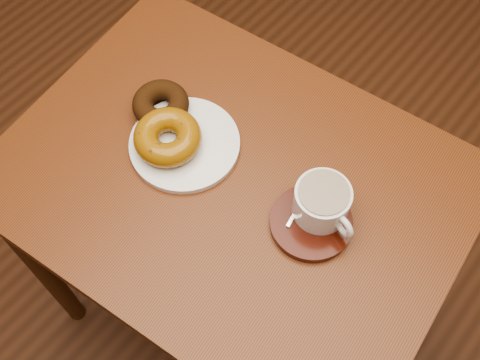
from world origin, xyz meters
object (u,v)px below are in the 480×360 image
Objects in this scene: saucer at (311,223)px; coffee_cup at (322,202)px; cafe_table at (232,209)px; donut_plate at (185,144)px.

coffee_cup is at bearing 90.52° from saucer.
saucer is 1.14× the size of coffee_cup.
coffee_cup is at bearing 9.07° from cafe_table.
cafe_table is 6.22× the size of saucer.
cafe_table is at bearing 0.75° from donut_plate.
cafe_table is at bearing -149.66° from coffee_cup.
saucer is 0.05m from coffee_cup.
saucer is at bearing -74.25° from coffee_cup.
coffee_cup reaches higher than donut_plate.
saucer is at bearing 4.22° from donut_plate.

